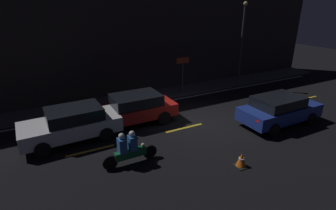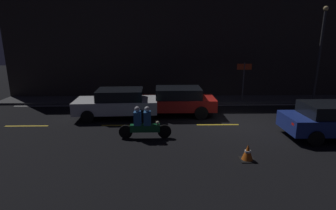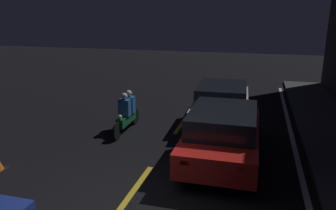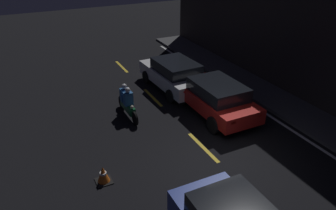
{
  "view_description": "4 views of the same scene",
  "coord_description": "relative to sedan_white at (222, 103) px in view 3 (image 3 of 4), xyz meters",
  "views": [
    {
      "loc": [
        -7.01,
        -9.78,
        5.72
      ],
      "look_at": [
        -1.78,
        0.22,
        1.27
      ],
      "focal_mm": 28.0,
      "sensor_mm": 36.0,
      "label": 1
    },
    {
      "loc": [
        -3.61,
        -11.76,
        4.01
      ],
      "look_at": [
        -3.36,
        0.09,
        0.96
      ],
      "focal_mm": 28.0,
      "sensor_mm": 36.0,
      "label": 2
    },
    {
      "loc": [
        5.31,
        2.49,
        3.85
      ],
      "look_at": [
        -3.48,
        0.06,
        1.28
      ],
      "focal_mm": 35.0,
      "sensor_mm": 36.0,
      "label": 3
    },
    {
      "loc": [
        7.17,
        -5.37,
        6.75
      ],
      "look_at": [
        -2.92,
        -0.46,
        0.91
      ],
      "focal_mm": 35.0,
      "sensor_mm": 36.0,
      "label": 4
    }
  ],
  "objects": [
    {
      "name": "lane_dash_b",
      "position": [
        0.44,
        -1.35,
        -0.77
      ],
      "size": [
        2.0,
        0.14,
        0.01
      ],
      "color": "gold",
      "rests_on": "ground"
    },
    {
      "name": "lane_dash_a",
      "position": [
        -4.06,
        -1.35,
        -0.77
      ],
      "size": [
        2.0,
        0.14,
        0.01
      ],
      "color": "gold",
      "rests_on": "ground"
    },
    {
      "name": "taxi_red",
      "position": [
        3.01,
        0.37,
        0.01
      ],
      "size": [
        4.29,
        1.99,
        1.47
      ],
      "rotation": [
        0.0,
        0.0,
        3.15
      ],
      "color": "red",
      "rests_on": "ground"
    },
    {
      "name": "sedan_white",
      "position": [
        0.0,
        0.0,
        0.0
      ],
      "size": [
        4.23,
        2.09,
        1.47
      ],
      "rotation": [
        0.0,
        0.0,
        3.18
      ],
      "color": "silver",
      "rests_on": "ground"
    },
    {
      "name": "motorcycle",
      "position": [
        1.55,
        -2.98,
        -0.14
      ],
      "size": [
        2.15,
        0.37,
        1.35
      ],
      "rotation": [
        0.0,
        0.0,
        0.01
      ],
      "color": "black",
      "rests_on": "ground"
    },
    {
      "name": "ground_plane",
      "position": [
        5.94,
        -1.35,
        -0.78
      ],
      "size": [
        56.0,
        56.0,
        0.0
      ],
      "primitive_type": "plane",
      "color": "black"
    },
    {
      "name": "lane_dash_c",
      "position": [
        4.94,
        -1.35,
        -0.77
      ],
      "size": [
        2.0,
        0.14,
        0.01
      ],
      "color": "gold",
      "rests_on": "ground"
    }
  ]
}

